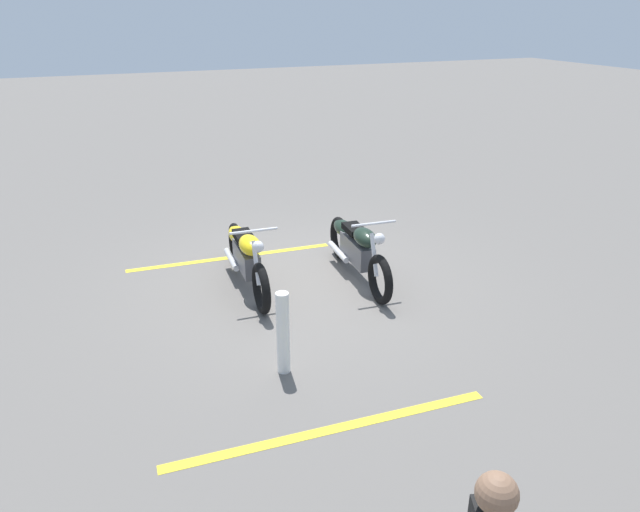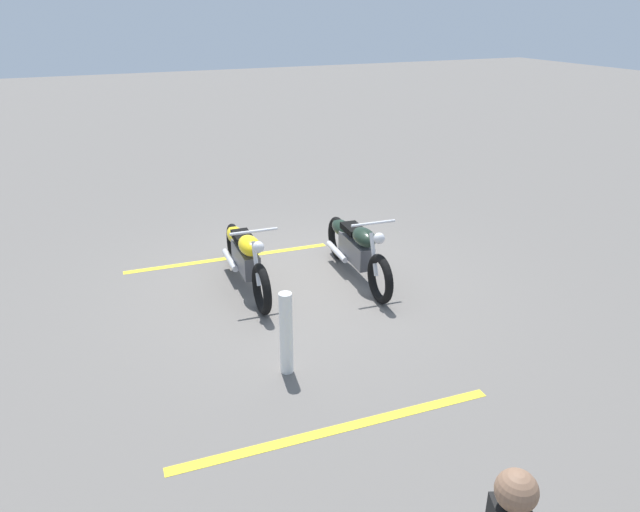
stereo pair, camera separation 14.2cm
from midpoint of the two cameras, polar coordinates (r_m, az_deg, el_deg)
name	(u,v)px [view 1 (the left image)]	position (r m, az deg, el deg)	size (l,w,h in m)	color
ground_plane	(303,281)	(8.47, -1.23, -2.42)	(60.00, 60.00, 0.00)	#66605B
motorcycle_bright_foreground	(246,255)	(8.20, -6.71, 0.09)	(2.23, 0.62, 1.04)	black
motorcycle_dark_foreground	(357,248)	(8.42, 4.08, 0.82)	(2.23, 0.62, 1.04)	black
bollard_post	(283,333)	(6.25, -2.95, -7.49)	(0.14, 0.14, 0.94)	white
parking_stripe_near	(232,257)	(9.33, -8.15, -0.12)	(3.20, 0.12, 0.01)	yellow
parking_stripe_mid	(333,429)	(5.73, 1.98, -16.45)	(3.20, 0.12, 0.01)	yellow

